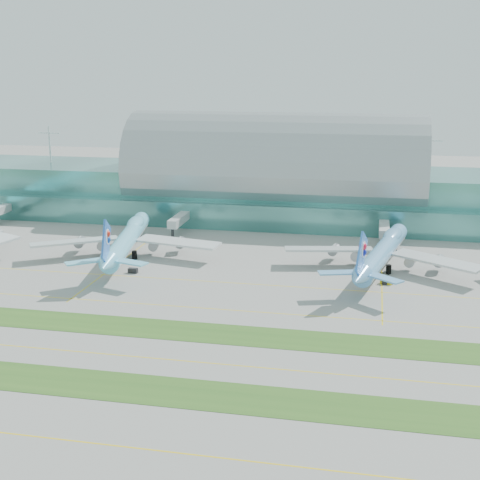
# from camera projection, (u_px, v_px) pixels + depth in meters

# --- Properties ---
(ground) EXTENTS (700.00, 700.00, 0.00)m
(ground) POSITION_uv_depth(u_px,v_px,m) (193.00, 335.00, 155.81)
(ground) COLOR gray
(ground) RESTS_ON ground
(terminal) EXTENTS (340.00, 69.10, 36.00)m
(terminal) POSITION_uv_depth(u_px,v_px,m) (276.00, 184.00, 274.44)
(terminal) COLOR #3D7A75
(terminal) RESTS_ON ground
(grass_strip_near) EXTENTS (420.00, 12.00, 0.08)m
(grass_strip_near) POSITION_uv_depth(u_px,v_px,m) (155.00, 390.00, 129.23)
(grass_strip_near) COLOR #2D591E
(grass_strip_near) RESTS_ON ground
(grass_strip_far) EXTENTS (420.00, 12.00, 0.08)m
(grass_strip_far) POSITION_uv_depth(u_px,v_px,m) (196.00, 332.00, 157.70)
(grass_strip_far) COLOR #2D591E
(grass_strip_far) RESTS_ON ground
(taxiline_a) EXTENTS (420.00, 0.35, 0.01)m
(taxiline_a) POSITION_uv_depth(u_px,v_px,m) (117.00, 446.00, 110.26)
(taxiline_a) COLOR yellow
(taxiline_a) RESTS_ON ground
(taxiline_b) EXTENTS (420.00, 0.35, 0.01)m
(taxiline_b) POSITION_uv_depth(u_px,v_px,m) (176.00, 360.00, 142.52)
(taxiline_b) COLOR yellow
(taxiline_b) RESTS_ON ground
(taxiline_c) EXTENTS (420.00, 0.35, 0.01)m
(taxiline_c) POSITION_uv_depth(u_px,v_px,m) (212.00, 309.00, 172.89)
(taxiline_c) COLOR yellow
(taxiline_c) RESTS_ON ground
(taxiline_d) EXTENTS (420.00, 0.35, 0.01)m
(taxiline_d) POSITION_uv_depth(u_px,v_px,m) (230.00, 283.00, 193.76)
(taxiline_d) COLOR yellow
(taxiline_d) RESTS_ON ground
(airliner_b) EXTENTS (61.80, 70.94, 19.61)m
(airliner_b) POSITION_uv_depth(u_px,v_px,m) (127.00, 238.00, 219.99)
(airliner_b) COLOR #6FD1F4
(airliner_b) RESTS_ON ground
(airliner_c) EXTENTS (59.85, 68.82, 19.07)m
(airliner_c) POSITION_uv_depth(u_px,v_px,m) (383.00, 251.00, 205.35)
(airliner_c) COLOR #67ABE3
(airliner_c) RESTS_ON ground
(gse_c) EXTENTS (2.91, 1.57, 1.47)m
(gse_c) POSITION_uv_depth(u_px,v_px,m) (133.00, 271.00, 202.79)
(gse_c) COLOR black
(gse_c) RESTS_ON ground
(gse_d) EXTENTS (3.97, 2.59, 1.70)m
(gse_d) POSITION_uv_depth(u_px,v_px,m) (119.00, 258.00, 215.39)
(gse_d) COLOR black
(gse_d) RESTS_ON ground
(gse_e) EXTENTS (3.56, 2.32, 1.32)m
(gse_e) POSITION_uv_depth(u_px,v_px,m) (386.00, 282.00, 192.49)
(gse_e) COLOR yellow
(gse_e) RESTS_ON ground
(gse_f) EXTENTS (3.39, 2.53, 1.23)m
(gse_f) POSITION_uv_depth(u_px,v_px,m) (387.00, 282.00, 192.37)
(gse_f) COLOR black
(gse_f) RESTS_ON ground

